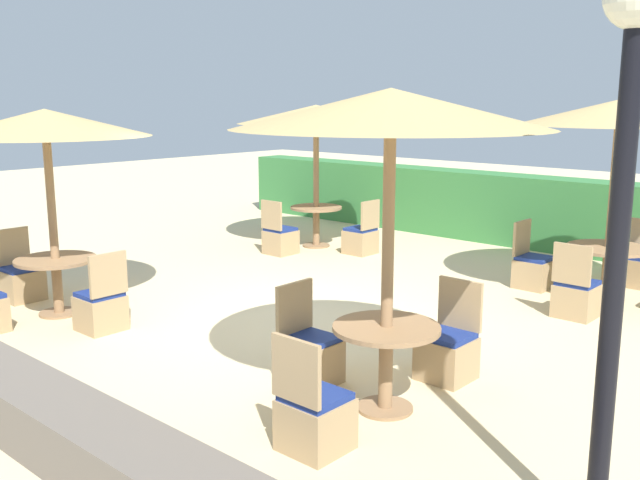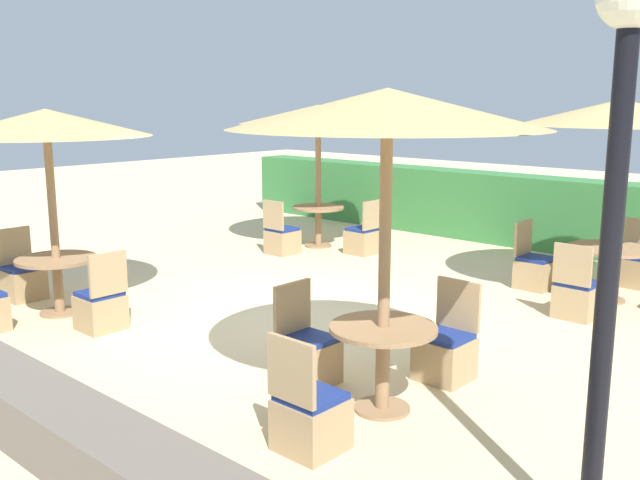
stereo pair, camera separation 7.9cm
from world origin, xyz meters
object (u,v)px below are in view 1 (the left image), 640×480
(patio_chair_front_right_south, at_px, (314,417))
(patio_chair_front_right_west, at_px, (310,355))
(round_table_front_left, at_px, (56,272))
(parasol_back_right, at_px, (619,113))
(patio_chair_back_right_south, at_px, (576,296))
(patio_chair_back_left_east, at_px, (361,239))
(patio_chair_back_left_south, at_px, (280,239))
(round_table_front_right, at_px, (386,348))
(patio_chair_back_right_west, at_px, (533,269))
(patio_chair_front_right_north, at_px, (448,352))
(parasol_front_left, at_px, (45,124))
(patio_chair_front_left_west, at_px, (21,280))
(round_table_back_right, at_px, (608,258))
(lamp_post, at_px, (626,148))
(parasol_front_right, at_px, (391,110))
(patio_chair_back_right_north, at_px, (631,267))
(round_table_back_left, at_px, (316,217))
(patio_chair_front_left_east, at_px, (101,308))
(parasol_back_left, at_px, (316,115))

(patio_chair_front_right_south, bearing_deg, patio_chair_front_right_west, 134.22)
(round_table_front_left, xyz_separation_m, patio_chair_front_right_west, (3.74, 0.50, -0.27))
(parasol_back_right, relative_size, patio_chair_back_right_south, 2.79)
(patio_chair_back_left_east, distance_m, patio_chair_front_right_south, 6.92)
(patio_chair_back_left_south, bearing_deg, round_table_front_left, -84.42)
(round_table_front_right, bearing_deg, parasol_back_right, 88.33)
(round_table_front_left, relative_size, patio_chair_back_right_west, 1.03)
(patio_chair_front_right_north, bearing_deg, patio_chair_back_right_south, -92.60)
(patio_chair_back_left_east, distance_m, patio_chair_back_right_west, 3.17)
(parasol_back_right, bearing_deg, parasol_front_left, -132.94)
(round_table_front_left, bearing_deg, parasol_back_right, 47.06)
(patio_chair_front_right_south, bearing_deg, patio_chair_front_left_west, 175.52)
(round_table_back_right, height_order, round_table_front_right, round_table_front_right)
(round_table_front_left, height_order, round_table_front_right, round_table_front_right)
(round_table_front_left, xyz_separation_m, round_table_back_right, (4.76, 5.11, 0.03))
(round_table_back_right, bearing_deg, patio_chair_front_right_north, -91.78)
(parasol_front_left, distance_m, parasol_back_right, 6.99)
(lamp_post, relative_size, patio_chair_front_left_west, 3.57)
(round_table_front_left, bearing_deg, round_table_front_right, 6.04)
(parasol_front_left, bearing_deg, parasol_front_right, 6.04)
(patio_chair_back_right_west, height_order, patio_chair_front_right_west, same)
(patio_chair_back_right_west, bearing_deg, round_table_back_right, 93.09)
(patio_chair_back_left_south, height_order, round_table_back_right, patio_chair_back_left_south)
(patio_chair_back_right_north, bearing_deg, parasol_back_right, 91.43)
(lamp_post, relative_size, patio_chair_front_right_north, 3.57)
(round_table_back_left, xyz_separation_m, patio_chair_back_right_north, (5.11, 1.03, -0.27))
(parasol_front_left, height_order, parasol_back_right, parasol_back_right)
(parasol_back_right, bearing_deg, patio_chair_back_right_south, -89.52)
(patio_chair_front_left_west, bearing_deg, parasol_front_right, 95.00)
(patio_chair_front_right_south, bearing_deg, parasol_front_left, 174.60)
(parasol_front_right, height_order, patio_chair_front_right_west, parasol_front_right)
(round_table_back_left, relative_size, round_table_back_right, 0.87)
(patio_chair_front_left_west, xyz_separation_m, patio_chair_back_right_south, (5.73, 4.13, 0.00))
(patio_chair_back_right_north, bearing_deg, parasol_front_right, 88.90)
(patio_chair_front_left_west, bearing_deg, parasol_back_right, 131.80)
(parasol_back_right, height_order, parasol_front_right, parasol_front_right)
(round_table_back_left, height_order, patio_chair_back_right_west, patio_chair_back_right_west)
(patio_chair_front_left_east, bearing_deg, parasol_front_left, 91.29)
(parasol_back_left, height_order, patio_chair_front_right_west, parasol_back_left)
(patio_chair_back_left_east, distance_m, patio_chair_front_left_west, 5.41)
(patio_chair_back_right_south, relative_size, round_table_front_right, 1.02)
(parasol_back_left, height_order, round_table_back_left, parasol_back_left)
(patio_chair_front_right_west, bearing_deg, patio_chair_back_right_west, 179.65)
(patio_chair_front_left_east, distance_m, patio_chair_back_right_south, 5.62)
(round_table_front_right, bearing_deg, patio_chair_back_right_west, 100.61)
(patio_chair_back_right_south, relative_size, patio_chair_front_right_north, 1.00)
(parasol_front_left, xyz_separation_m, patio_chair_front_right_west, (3.74, 0.50, -2.05))
(round_table_back_left, height_order, parasol_front_right, parasol_front_right)
(patio_chair_back_right_north, height_order, patio_chair_front_right_north, same)
(round_table_front_left, bearing_deg, patio_chair_back_right_west, 53.34)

